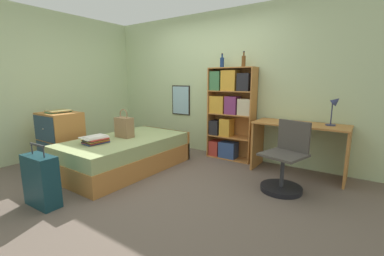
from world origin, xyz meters
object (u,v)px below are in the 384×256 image
(bed, at_px, (126,153))
(bottle_green, at_px, (222,62))
(bookcase, at_px, (229,111))
(desk_lamp, at_px, (335,106))
(magazine_pile_on_dresser, at_px, (58,111))
(suitcase, at_px, (41,181))
(bottle_brown, at_px, (244,61))
(book_stack_on_bed, at_px, (95,140))
(dresser, at_px, (61,139))
(desk, at_px, (299,139))
(desk_chair, at_px, (284,169))
(handbag, at_px, (124,127))

(bed, distance_m, bottle_green, 2.22)
(bookcase, distance_m, desk_lamp, 1.64)
(magazine_pile_on_dresser, bearing_deg, suitcase, -36.55)
(magazine_pile_on_dresser, distance_m, bottle_brown, 3.11)
(book_stack_on_bed, xyz_separation_m, dresser, (-0.93, -0.00, -0.11))
(desk_lamp, bearing_deg, magazine_pile_on_dresser, -153.89)
(desk, bearing_deg, book_stack_on_bed, -143.54)
(desk_lamp, bearing_deg, bookcase, 177.73)
(book_stack_on_bed, height_order, magazine_pile_on_dresser, magazine_pile_on_dresser)
(bed, distance_m, book_stack_on_bed, 0.57)
(bottle_green, bearing_deg, book_stack_on_bed, -118.08)
(dresser, relative_size, bottle_brown, 3.50)
(suitcase, distance_m, magazine_pile_on_dresser, 1.62)
(book_stack_on_bed, xyz_separation_m, desk_lamp, (2.79, 1.82, 0.50))
(book_stack_on_bed, relative_size, bottle_green, 1.58)
(bed, distance_m, bookcase, 1.87)
(dresser, xyz_separation_m, desk_lamp, (3.72, 1.82, 0.61))
(book_stack_on_bed, bearing_deg, dresser, -179.92)
(desk_chair, bearing_deg, bottle_green, 148.81)
(bottle_green, distance_m, desk_chair, 2.13)
(suitcase, xyz_separation_m, bottle_green, (0.74, 2.79, 1.40))
(handbag, height_order, bookcase, bookcase)
(bed, height_order, bottle_green, bottle_green)
(bookcase, bearing_deg, bed, -127.33)
(bottle_green, height_order, desk, bottle_green)
(desk_chair, bearing_deg, book_stack_on_bed, -155.88)
(desk_lamp, distance_m, desk_chair, 1.16)
(desk_lamp, bearing_deg, desk, -171.58)
(bottle_brown, bearing_deg, desk, -6.61)
(bottle_brown, distance_m, desk_chair, 1.89)
(suitcase, bearing_deg, handbag, 99.91)
(bed, distance_m, desk_lamp, 3.13)
(bed, relative_size, desk_chair, 2.21)
(suitcase, distance_m, desk_lamp, 3.78)
(dresser, distance_m, desk_chair, 3.48)
(handbag, height_order, book_stack_on_bed, handbag)
(bottle_green, bearing_deg, desk_lamp, -2.22)
(desk_lamp, bearing_deg, book_stack_on_bed, -146.89)
(desk, bearing_deg, desk_chair, -90.60)
(bookcase, xyz_separation_m, desk_lamp, (1.63, -0.06, 0.20))
(bookcase, xyz_separation_m, desk_chair, (1.21, -0.82, -0.57))
(magazine_pile_on_dresser, relative_size, desk_lamp, 0.86)
(desk, bearing_deg, bottle_green, 174.60)
(bed, xyz_separation_m, bottle_green, (0.92, 1.41, 1.45))
(dresser, distance_m, bottle_brown, 3.26)
(handbag, bearing_deg, desk_chair, 13.12)
(handbag, height_order, desk_chair, handbag)
(bottle_green, bearing_deg, bottle_brown, -2.51)
(desk_chair, bearing_deg, bookcase, 145.85)
(bottle_green, bearing_deg, dresser, -135.72)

